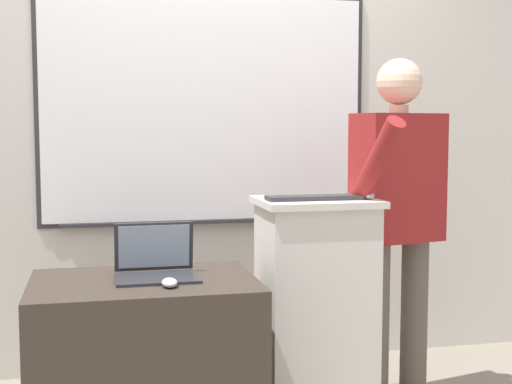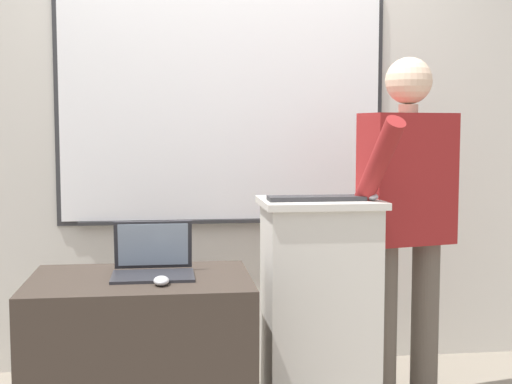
# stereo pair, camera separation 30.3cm
# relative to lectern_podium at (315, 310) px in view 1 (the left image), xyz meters

# --- Properties ---
(back_wall) EXTENTS (6.40, 0.17, 2.79)m
(back_wall) POSITION_rel_lectern_podium_xyz_m (-0.32, 0.92, 0.89)
(back_wall) COLOR beige
(back_wall) RESTS_ON ground_plane
(lectern_podium) EXTENTS (0.52, 0.43, 1.02)m
(lectern_podium) POSITION_rel_lectern_podium_xyz_m (0.00, 0.00, 0.00)
(lectern_podium) COLOR beige
(lectern_podium) RESTS_ON ground_plane
(side_desk) EXTENTS (0.89, 0.63, 0.74)m
(side_desk) POSITION_rel_lectern_podium_xyz_m (-0.78, -0.22, -0.14)
(side_desk) COLOR #382D26
(side_desk) RESTS_ON ground_plane
(person_presenter) EXTENTS (0.58, 0.59, 1.66)m
(person_presenter) POSITION_rel_lectern_podium_xyz_m (0.43, 0.08, 0.44)
(person_presenter) COLOR brown
(person_presenter) RESTS_ON ground_plane
(laptop) EXTENTS (0.33, 0.27, 0.21)m
(laptop) POSITION_rel_lectern_podium_xyz_m (-0.73, -0.16, 0.28)
(laptop) COLOR #28282D
(laptop) RESTS_ON side_desk
(wireless_keyboard) EXTENTS (0.42, 0.12, 0.02)m
(wireless_keyboard) POSITION_rel_lectern_podium_xyz_m (-0.03, -0.05, 0.52)
(wireless_keyboard) COLOR #2D2D30
(wireless_keyboard) RESTS_ON lectern_podium
(computer_mouse_by_laptop) EXTENTS (0.06, 0.10, 0.03)m
(computer_mouse_by_laptop) POSITION_rel_lectern_podium_xyz_m (-0.70, -0.37, 0.24)
(computer_mouse_by_laptop) COLOR #BCBCC1
(computer_mouse_by_laptop) RESTS_ON side_desk
(computer_mouse_by_keyboard) EXTENTS (0.06, 0.10, 0.03)m
(computer_mouse_by_keyboard) POSITION_rel_lectern_podium_xyz_m (0.21, -0.07, 0.52)
(computer_mouse_by_keyboard) COLOR #BCBCC1
(computer_mouse_by_keyboard) RESTS_ON lectern_podium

